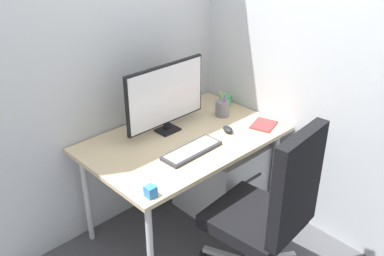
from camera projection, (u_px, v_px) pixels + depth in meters
The scene contains 13 objects.
ground_plane at pixel (185, 223), 3.12m from camera, with size 8.00×8.00×0.00m, color #4C4C51.
wall_back at pixel (136, 16), 2.74m from camera, with size 2.73×0.04×2.80m, color silver.
wall_side_right at pixel (284, 16), 2.73m from camera, with size 0.04×2.27×2.80m, color silver.
desk at pixel (184, 145), 2.82m from camera, with size 1.26×0.80×0.70m.
office_chair at pixel (271, 208), 2.42m from camera, with size 0.61×0.63×1.06m.
filing_cabinet at pixel (220, 177), 3.17m from camera, with size 0.47×0.54×0.53m.
monitor at pixel (166, 96), 2.76m from camera, with size 0.61×0.11×0.45m.
keyboard at pixel (192, 151), 2.63m from camera, with size 0.40×0.15×0.02m.
mouse at pixel (228, 129), 2.85m from camera, with size 0.05×0.09×0.04m, color black.
pen_holder at pixel (222, 108), 3.05m from camera, with size 0.10×0.10×0.17m.
notebook at pixel (264, 125), 2.94m from camera, with size 0.18×0.14×0.01m, color #B23333.
coffee_mug at pixel (225, 101), 3.20m from camera, with size 0.12×0.08×0.08m.
desk_clamp_accessory at pixel (151, 191), 2.23m from camera, with size 0.05×0.05×0.06m, color #337FD8.
Camera 1 is at (-1.64, -1.81, 2.06)m, focal length 41.12 mm.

